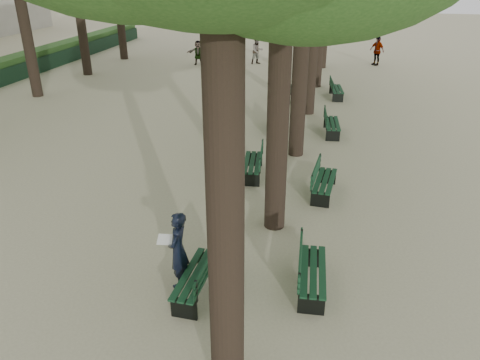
# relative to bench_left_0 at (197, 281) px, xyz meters

# --- Properties ---
(ground) EXTENTS (120.00, 120.00, 0.00)m
(ground) POSITION_rel_bench_left_0_xyz_m (-0.37, -0.01, -0.27)
(ground) COLOR tan
(ground) RESTS_ON ground
(bench_left_0) EXTENTS (0.62, 1.82, 0.92)m
(bench_left_0) POSITION_rel_bench_left_0_xyz_m (0.00, 0.00, 0.00)
(bench_left_0) COLOR black
(bench_left_0) RESTS_ON ground
(bench_left_1) EXTENTS (0.79, 1.86, 0.92)m
(bench_left_1) POSITION_rel_bench_left_0_xyz_m (-0.00, 5.89, 0.00)
(bench_left_1) COLOR black
(bench_left_1) RESTS_ON ground
(bench_left_2) EXTENTS (0.80, 1.86, 0.92)m
(bench_left_2) POSITION_rel_bench_left_0_xyz_m (-0.00, 10.35, 0.00)
(bench_left_2) COLOR black
(bench_left_2) RESTS_ON ground
(bench_left_3) EXTENTS (0.77, 1.85, 0.92)m
(bench_left_3) POSITION_rel_bench_left_0_xyz_m (-0.00, 15.11, 0.00)
(bench_left_3) COLOR black
(bench_left_3) RESTS_ON ground
(bench_right_0) EXTENTS (0.69, 1.83, 0.92)m
(bench_right_0) POSITION_rel_bench_left_0_xyz_m (2.27, 0.63, 0.00)
(bench_right_0) COLOR black
(bench_right_0) RESTS_ON ground
(bench_right_1) EXTENTS (0.70, 1.84, 0.92)m
(bench_right_1) POSITION_rel_bench_left_0_xyz_m (2.27, 5.03, 0.00)
(bench_right_1) COLOR black
(bench_right_1) RESTS_ON ground
(bench_right_2) EXTENTS (0.76, 1.85, 0.92)m
(bench_right_2) POSITION_rel_bench_left_0_xyz_m (2.27, 10.37, 0.00)
(bench_right_2) COLOR black
(bench_right_2) RESTS_ON ground
(bench_right_3) EXTENTS (0.81, 1.86, 0.92)m
(bench_right_3) POSITION_rel_bench_left_0_xyz_m (2.27, 15.85, 0.00)
(bench_right_3) COLOR black
(bench_right_3) RESTS_ON ground
(man_with_map) EXTENTS (0.61, 0.68, 1.68)m
(man_with_map) POSITION_rel_bench_left_0_xyz_m (-0.45, 0.21, 0.57)
(man_with_map) COLOR black
(man_with_map) RESTS_ON ground
(pedestrian_e) EXTENTS (1.45, 0.60, 1.52)m
(pedestrian_e) POSITION_rel_bench_left_0_xyz_m (-6.77, 22.20, 0.49)
(pedestrian_e) COLOR #262628
(pedestrian_e) RESTS_ON ground
(pedestrian_c) EXTENTS (1.04, 1.00, 1.83)m
(pedestrian_c) POSITION_rel_bench_left_0_xyz_m (4.50, 24.54, 0.64)
(pedestrian_c) COLOR #262628
(pedestrian_c) RESTS_ON ground
(pedestrian_a) EXTENTS (0.86, 0.75, 1.68)m
(pedestrian_a) POSITION_rel_bench_left_0_xyz_m (-3.08, 23.24, 0.57)
(pedestrian_a) COLOR #262628
(pedestrian_a) RESTS_ON ground
(pedestrian_d) EXTENTS (1.01, 0.62, 1.92)m
(pedestrian_d) POSITION_rel_bench_left_0_xyz_m (-0.37, 24.73, 0.69)
(pedestrian_d) COLOR #262628
(pedestrian_d) RESTS_ON ground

